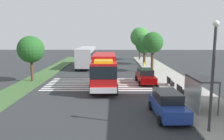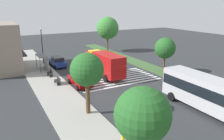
# 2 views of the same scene
# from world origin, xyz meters

# --- Properties ---
(ground_plane) EXTENTS (120.00, 120.00, 0.00)m
(ground_plane) POSITION_xyz_m (0.00, 0.00, 0.00)
(ground_plane) COLOR #2D3033
(sidewalk) EXTENTS (60.00, 4.71, 0.14)m
(sidewalk) POSITION_xyz_m (0.00, 9.17, 0.07)
(sidewalk) COLOR #9E9B93
(sidewalk) RESTS_ON ground_plane
(median_strip) EXTENTS (60.00, 3.00, 0.14)m
(median_strip) POSITION_xyz_m (0.00, -8.32, 0.07)
(median_strip) COLOR #3D6033
(median_strip) RESTS_ON ground_plane
(crosswalk) EXTENTS (6.75, 12.27, 0.01)m
(crosswalk) POSITION_xyz_m (1.21, 0.00, 0.01)
(crosswalk) COLOR silver
(crosswalk) RESTS_ON ground_plane
(fire_truck) EXTENTS (8.96, 2.93, 3.62)m
(fire_truck) POSITION_xyz_m (3.34, 0.74, 2.02)
(fire_truck) COLOR #B71414
(fire_truck) RESTS_ON ground_plane
(parked_car_west) EXTENTS (4.80, 2.20, 1.70)m
(parked_car_west) POSITION_xyz_m (0.65, 5.62, 0.87)
(parked_car_west) COLOR #720505
(parked_car_west) RESTS_ON ground_plane
(parked_car_mid) EXTENTS (4.80, 2.21, 1.80)m
(parked_car_mid) POSITION_xyz_m (11.95, 5.62, 0.92)
(parked_car_mid) COLOR navy
(parked_car_mid) RESTS_ON ground_plane
(transit_bus) EXTENTS (10.82, 2.89, 3.52)m
(transit_bus) POSITION_xyz_m (-12.79, -3.07, 2.09)
(transit_bus) COLOR #B2B2B7
(transit_bus) RESTS_ON ground_plane
(bus_stop_shelter) EXTENTS (3.50, 1.40, 2.46)m
(bus_stop_shelter) POSITION_xyz_m (10.53, 8.14, 1.89)
(bus_stop_shelter) COLOR #4C4C51
(bus_stop_shelter) RESTS_ON sidewalk
(bench_near_shelter) EXTENTS (1.60, 0.50, 0.90)m
(bench_near_shelter) POSITION_xyz_m (6.53, 8.16, 0.59)
(bench_near_shelter) COLOR black
(bench_near_shelter) RESTS_ON sidewalk
(bench_west_of_shelter) EXTENTS (1.60, 0.50, 0.90)m
(bench_west_of_shelter) POSITION_xyz_m (2.40, 8.16, 0.59)
(bench_west_of_shelter) COLOR black
(bench_west_of_shelter) RESTS_ON sidewalk
(street_lamp) EXTENTS (0.36, 0.36, 6.46)m
(street_lamp) POSITION_xyz_m (14.77, 7.42, 3.93)
(street_lamp) COLOR #2D2D30
(street_lamp) RESTS_ON sidewalk
(sidewalk_tree_far_west) EXTENTS (4.38, 4.38, 7.33)m
(sidewalk_tree_far_west) POSITION_xyz_m (-24.69, 7.82, 5.26)
(sidewalk_tree_far_west) COLOR #513823
(sidewalk_tree_far_west) RESTS_ON sidewalk
(sidewalk_tree_west) EXTENTS (3.60, 3.60, 5.63)m
(sidewalk_tree_west) POSITION_xyz_m (-16.61, 7.82, 3.93)
(sidewalk_tree_west) COLOR #47301E
(sidewalk_tree_west) RESTS_ON sidewalk
(sidewalk_tree_center) EXTENTS (3.24, 3.24, 6.09)m
(sidewalk_tree_center) POSITION_xyz_m (-7.60, 7.82, 4.56)
(sidewalk_tree_center) COLOR #513823
(sidewalk_tree_center) RESTS_ON sidewalk
(median_tree_far_west) EXTENTS (3.26, 3.26, 5.53)m
(median_tree_far_west) POSITION_xyz_m (0.00, -8.32, 4.02)
(median_tree_far_west) COLOR #513823
(median_tree_far_west) RESTS_ON median_strip
(fire_hydrant) EXTENTS (0.28, 0.28, 0.70)m
(fire_hydrant) POSITION_xyz_m (-13.49, 7.32, 0.49)
(fire_hydrant) COLOR gold
(fire_hydrant) RESTS_ON sidewalk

